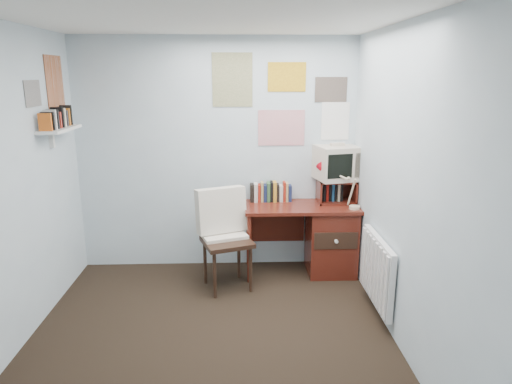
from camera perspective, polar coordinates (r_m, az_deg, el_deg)
The scene contains 14 objects.
ground at distance 3.79m, azimuth -5.80°, elevation -19.29°, with size 3.50×3.50×0.00m, color black.
back_wall at distance 4.98m, azimuth -4.94°, elevation 4.53°, with size 3.00×0.02×2.50m, color silver.
right_wall at distance 3.49m, azimuth 18.99°, elevation -0.48°, with size 0.02×3.50×2.50m, color silver.
ceiling at distance 3.18m, azimuth -7.02°, elevation 21.52°, with size 3.00×3.50×0.02m, color white.
desk at distance 5.02m, azimuth 8.68°, elevation -5.50°, with size 1.20×0.55×0.76m.
desk_chair at distance 4.57m, azimuth -3.65°, elevation -6.27°, with size 0.50×0.48×0.98m, color black.
desk_lamp at distance 4.77m, azimuth 12.34°, elevation 0.31°, with size 0.29×0.25×0.41m, color red.
tv_riser at distance 5.00m, azimuth 9.99°, elevation 0.14°, with size 0.40×0.30×0.25m, color #581E14.
crt_tv at distance 4.95m, azimuth 10.05°, elevation 3.81°, with size 0.42×0.38×0.39m, color beige.
book_row at distance 4.98m, azimuth 2.71°, elevation 0.11°, with size 0.60×0.14×0.22m, color #581E14.
radiator at distance 4.24m, azimuth 14.91°, elevation -9.45°, with size 0.09×0.80×0.60m, color white.
wall_shelf at distance 4.58m, azimuth -23.36°, elevation 7.23°, with size 0.20×0.62×0.24m, color white.
posters_back at distance 4.92m, azimuth 3.24°, elevation 11.48°, with size 1.20×0.01×0.90m, color white.
posters_left at distance 4.59m, azimuth -24.96°, elevation 11.86°, with size 0.01×0.70×0.60m, color white.
Camera 1 is at (0.24, -3.15, 2.10)m, focal length 32.00 mm.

